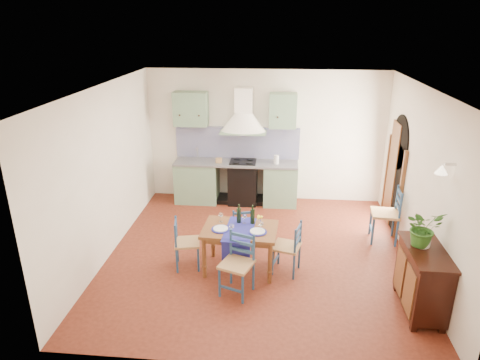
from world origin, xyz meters
name	(u,v)px	position (x,y,z in m)	size (l,w,h in m)	color
floor	(258,254)	(0.00, 0.00, 0.00)	(5.00, 5.00, 0.00)	#49190F
back_wall	(243,155)	(-0.47, 2.29, 1.05)	(5.00, 0.96, 2.80)	white
right_wall	(416,180)	(2.50, 0.28, 1.34)	(0.26, 5.00, 2.80)	white
left_wall	(107,172)	(-2.50, 0.00, 1.40)	(0.04, 5.00, 2.80)	white
ceiling	(261,88)	(0.00, 0.00, 2.80)	(5.00, 5.00, 0.01)	silver
dining_table	(240,233)	(-0.26, -0.47, 0.64)	(1.18, 0.90, 1.04)	brown
chair_near	(238,264)	(-0.24, -1.08, 0.47)	(0.55, 0.55, 0.91)	navy
chair_far	(242,227)	(-0.30, 0.18, 0.41)	(0.45, 0.45, 0.79)	navy
chair_left	(185,243)	(-1.14, -0.48, 0.43)	(0.46, 0.46, 0.83)	navy
chair_right	(288,247)	(0.49, -0.48, 0.44)	(0.49, 0.49, 0.85)	navy
chair_spare	(387,214)	(2.24, 0.71, 0.52)	(0.51, 0.51, 1.01)	navy
sideboard	(422,278)	(2.26, -1.25, 0.51)	(0.50, 1.05, 0.94)	black
potted_plant	(423,228)	(2.21, -1.13, 1.19)	(0.46, 0.40, 0.51)	#2A5D1D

